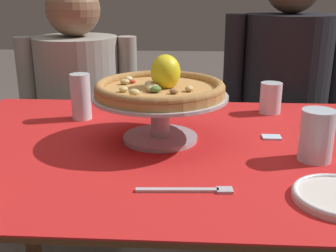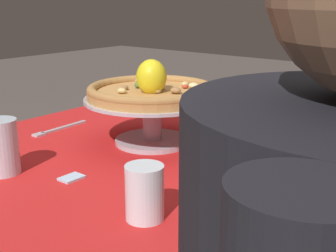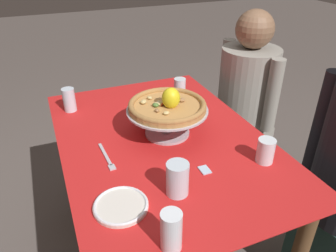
% 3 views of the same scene
% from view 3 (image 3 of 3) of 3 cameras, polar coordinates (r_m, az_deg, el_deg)
% --- Properties ---
extents(dining_table, '(1.25, 0.86, 0.76)m').
position_cam_3_polar(dining_table, '(1.48, -1.03, -5.87)').
color(dining_table, brown).
rests_on(dining_table, ground).
extents(pizza_stand, '(0.35, 0.35, 0.12)m').
position_cam_3_polar(pizza_stand, '(1.40, -0.13, 1.44)').
color(pizza_stand, '#B7B7C1').
rests_on(pizza_stand, dining_table).
extents(pizza, '(0.33, 0.33, 0.10)m').
position_cam_3_polar(pizza, '(1.37, -0.09, 3.75)').
color(pizza, '#BC8447').
rests_on(pizza, pizza_stand).
extents(water_glass_side_right, '(0.08, 0.08, 0.12)m').
position_cam_3_polar(water_glass_side_right, '(1.10, 1.67, -9.50)').
color(water_glass_side_right, silver).
rests_on(water_glass_side_right, dining_table).
extents(water_glass_back_right, '(0.07, 0.07, 0.10)m').
position_cam_3_polar(water_glass_back_right, '(1.31, 16.76, -4.44)').
color(water_glass_back_right, white).
rests_on(water_glass_back_right, dining_table).
extents(water_glass_front_right, '(0.06, 0.06, 0.13)m').
position_cam_3_polar(water_glass_front_right, '(0.94, 0.58, -18.26)').
color(water_glass_front_right, white).
rests_on(water_glass_front_right, dining_table).
extents(water_glass_front_left, '(0.06, 0.06, 0.12)m').
position_cam_3_polar(water_glass_front_left, '(1.69, -16.97, 4.24)').
color(water_glass_front_left, silver).
rests_on(water_glass_front_left, dining_table).
extents(water_glass_back_left, '(0.06, 0.06, 0.14)m').
position_cam_3_polar(water_glass_back_left, '(1.68, 2.05, 5.80)').
color(water_glass_back_left, silver).
rests_on(water_glass_back_left, dining_table).
extents(side_plate, '(0.18, 0.18, 0.02)m').
position_cam_3_polar(side_plate, '(1.09, -8.31, -13.70)').
color(side_plate, silver).
rests_on(side_plate, dining_table).
extents(dinner_fork, '(0.19, 0.03, 0.01)m').
position_cam_3_polar(dinner_fork, '(1.31, -10.70, -5.52)').
color(dinner_fork, '#B7B7C1').
rests_on(dinner_fork, dining_table).
extents(sugar_packet, '(0.05, 0.04, 0.00)m').
position_cam_3_polar(sugar_packet, '(1.23, 6.47, -7.68)').
color(sugar_packet, silver).
rests_on(sugar_packet, dining_table).
extents(diner_left, '(0.51, 0.39, 1.18)m').
position_cam_3_polar(diner_left, '(2.17, 13.35, 3.61)').
color(diner_left, gray).
rests_on(diner_left, ground).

